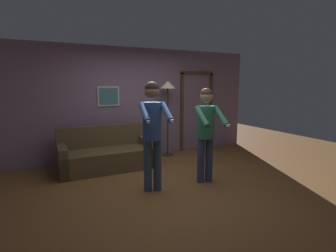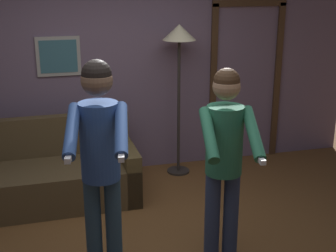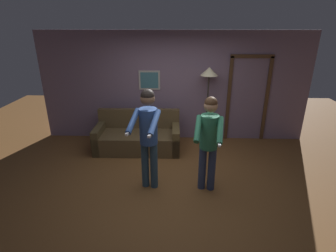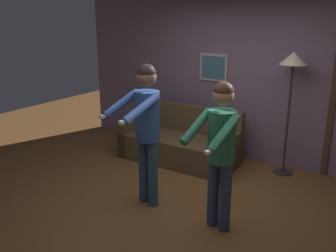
{
  "view_description": "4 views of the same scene",
  "coord_description": "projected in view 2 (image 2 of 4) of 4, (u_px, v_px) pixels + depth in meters",
  "views": [
    {
      "loc": [
        -1.93,
        -3.94,
        1.73
      ],
      "look_at": [
        -0.09,
        -0.08,
        1.06
      ],
      "focal_mm": 28.0,
      "sensor_mm": 36.0,
      "label": 1
    },
    {
      "loc": [
        -0.74,
        -3.45,
        2.34
      ],
      "look_at": [
        0.14,
        -0.14,
        1.25
      ],
      "focal_mm": 50.0,
      "sensor_mm": 36.0,
      "label": 2
    },
    {
      "loc": [
        0.09,
        -4.09,
        2.75
      ],
      "look_at": [
        -0.06,
        0.02,
        1.12
      ],
      "focal_mm": 28.0,
      "sensor_mm": 36.0,
      "label": 3
    },
    {
      "loc": [
        2.18,
        -3.6,
        2.34
      ],
      "look_at": [
        -0.0,
        -0.23,
        1.13
      ],
      "focal_mm": 40.0,
      "sensor_mm": 36.0,
      "label": 4
    }
  ],
  "objects": [
    {
      "name": "person_standing_right",
      "position": [
        225.0,
        150.0,
        3.77
      ],
      "size": [
        0.5,
        0.68,
        1.68
      ],
      "color": "navy",
      "rests_on": "ground_plane"
    },
    {
      "name": "couch",
      "position": [
        47.0,
        177.0,
        5.06
      ],
      "size": [
        1.91,
        0.88,
        0.87
      ],
      "color": "brown",
      "rests_on": "ground_plane"
    },
    {
      "name": "person_standing_left",
      "position": [
        100.0,
        151.0,
        3.53
      ],
      "size": [
        0.52,
        0.74,
        1.78
      ],
      "color": "#2E4960",
      "rests_on": "ground_plane"
    },
    {
      "name": "torchiere_lamp",
      "position": [
        179.0,
        46.0,
        5.42
      ],
      "size": [
        0.39,
        0.39,
        1.83
      ],
      "color": "#332D28",
      "rests_on": "ground_plane"
    },
    {
      "name": "back_wall_assembly",
      "position": [
        110.0,
        68.0,
        5.61
      ],
      "size": [
        6.4,
        0.1,
        2.6
      ],
      "color": "slate",
      "rests_on": "ground_plane"
    }
  ]
}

